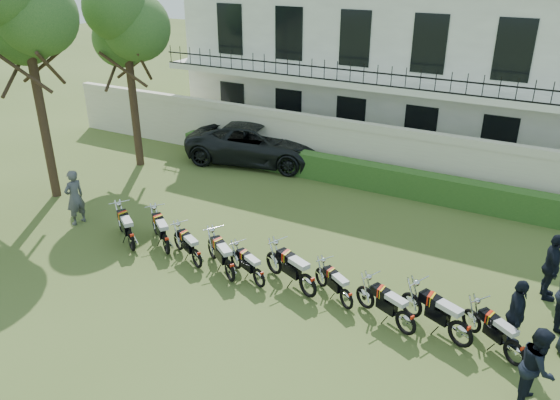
{
  "coord_description": "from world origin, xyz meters",
  "views": [
    {
      "loc": [
        6.69,
        -11.3,
        8.26
      ],
      "look_at": [
        -0.6,
        2.05,
        1.33
      ],
      "focal_mm": 35.0,
      "sensor_mm": 36.0,
      "label": 1
    }
  ],
  "objects": [
    {
      "name": "officer_1",
      "position": [
        7.11,
        -1.59,
        0.89
      ],
      "size": [
        0.69,
        0.88,
        1.78
      ],
      "primitive_type": "imported",
      "rotation": [
        0.0,
        0.0,
        1.59
      ],
      "color": "black",
      "rests_on": "ground"
    },
    {
      "name": "tree_west_near",
      "position": [
        -8.96,
        5.0,
        5.89
      ],
      "size": [
        3.4,
        3.2,
        7.9
      ],
      "color": "#473323",
      "rests_on": "ground"
    },
    {
      "name": "building",
      "position": [
        0.0,
        13.96,
        3.71
      ],
      "size": [
        20.4,
        9.6,
        7.4
      ],
      "color": "white",
      "rests_on": "ground"
    },
    {
      "name": "tree_west_mid",
      "position": [
        -9.46,
        1.0,
        6.67
      ],
      "size": [
        3.4,
        3.2,
        8.82
      ],
      "color": "#473323",
      "rests_on": "ground"
    },
    {
      "name": "motorcycle_6",
      "position": [
        2.67,
        -0.43,
        0.43
      ],
      "size": [
        1.48,
        0.98,
        0.93
      ],
      "rotation": [
        0.0,
        0.0,
        1.01
      ],
      "color": "black",
      "rests_on": "ground"
    },
    {
      "name": "officer_5",
      "position": [
        7.06,
        2.53,
        0.92
      ],
      "size": [
        0.67,
        1.15,
        1.85
      ],
      "primitive_type": "imported",
      "rotation": [
        0.0,
        0.0,
        1.78
      ],
      "color": "black",
      "rests_on": "ground"
    },
    {
      "name": "motorcycle_0",
      "position": [
        -4.13,
        -0.8,
        0.52
      ],
      "size": [
        1.76,
        1.22,
        1.12
      ],
      "rotation": [
        0.0,
        0.0,
        0.98
      ],
      "color": "black",
      "rests_on": "ground"
    },
    {
      "name": "motorcycle_3",
      "position": [
        -0.61,
        -0.78,
        0.5
      ],
      "size": [
        1.69,
        1.21,
        1.08
      ],
      "rotation": [
        0.0,
        0.0,
        0.97
      ],
      "color": "black",
      "rests_on": "ground"
    },
    {
      "name": "motorcycle_9",
      "position": [
        6.66,
        -0.61,
        0.47
      ],
      "size": [
        1.58,
        1.14,
        1.02
      ],
      "rotation": [
        0.0,
        0.0,
        0.96
      ],
      "color": "black",
      "rests_on": "ground"
    },
    {
      "name": "ground",
      "position": [
        0.0,
        0.0,
        0.0
      ],
      "size": [
        100.0,
        100.0,
        0.0
      ],
      "primitive_type": "plane",
      "color": "#445421",
      "rests_on": "ground"
    },
    {
      "name": "motorcycle_5",
      "position": [
        1.59,
        -0.45,
        0.53
      ],
      "size": [
        1.97,
        0.99,
        1.15
      ],
      "rotation": [
        0.0,
        0.0,
        1.17
      ],
      "color": "black",
      "rests_on": "ground"
    },
    {
      "name": "officer_2",
      "position": [
        6.52,
        0.01,
        0.88
      ],
      "size": [
        0.6,
        1.09,
        1.77
      ],
      "primitive_type": "imported",
      "rotation": [
        0.0,
        0.0,
        1.74
      ],
      "color": "black",
      "rests_on": "ground"
    },
    {
      "name": "inspector",
      "position": [
        -7.02,
        -0.24,
        0.94
      ],
      "size": [
        0.53,
        0.74,
        1.88
      ],
      "primitive_type": "imported",
      "rotation": [
        0.0,
        0.0,
        -1.7
      ],
      "color": "#58585D",
      "rests_on": "ground"
    },
    {
      "name": "motorcycle_2",
      "position": [
        -1.82,
        -0.64,
        0.46
      ],
      "size": [
        1.65,
        0.94,
        0.99
      ],
      "rotation": [
        0.0,
        0.0,
        1.09
      ],
      "color": "black",
      "rests_on": "ground"
    },
    {
      "name": "hedge",
      "position": [
        1.0,
        7.2,
        0.5
      ],
      "size": [
        18.0,
        0.6,
        1.0
      ],
      "primitive_type": "cube",
      "color": "#22491A",
      "rests_on": "ground"
    },
    {
      "name": "suv",
      "position": [
        -4.74,
        7.68,
        0.83
      ],
      "size": [
        6.43,
        3.91,
        1.67
      ],
      "primitive_type": "imported",
      "rotation": [
        0.0,
        0.0,
        1.77
      ],
      "color": "black",
      "rests_on": "ground"
    },
    {
      "name": "perimeter_wall",
      "position": [
        0.0,
        8.0,
        1.17
      ],
      "size": [
        30.0,
        0.35,
        2.3
      ],
      "color": "beige",
      "rests_on": "ground"
    },
    {
      "name": "motorcycle_8",
      "position": [
        5.5,
        -0.56,
        0.52
      ],
      "size": [
        1.95,
        0.99,
        1.14
      ],
      "rotation": [
        0.0,
        0.0,
        1.16
      ],
      "color": "black",
      "rests_on": "ground"
    },
    {
      "name": "motorcycle_7",
      "position": [
        4.28,
        -0.72,
        0.48
      ],
      "size": [
        1.8,
        0.92,
        1.05
      ],
      "rotation": [
        0.0,
        0.0,
        1.15
      ],
      "color": "black",
      "rests_on": "ground"
    },
    {
      "name": "motorcycle_4",
      "position": [
        0.24,
        -0.65,
        0.43
      ],
      "size": [
        1.58,
        0.84,
        0.93
      ],
      "rotation": [
        0.0,
        0.0,
        1.13
      ],
      "color": "black",
      "rests_on": "ground"
    },
    {
      "name": "motorcycle_1",
      "position": [
        -3.08,
        -0.45,
        0.5
      ],
      "size": [
        1.66,
        1.27,
        1.09
      ],
      "rotation": [
        0.0,
        0.0,
        0.93
      ],
      "color": "black",
      "rests_on": "ground"
    }
  ]
}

